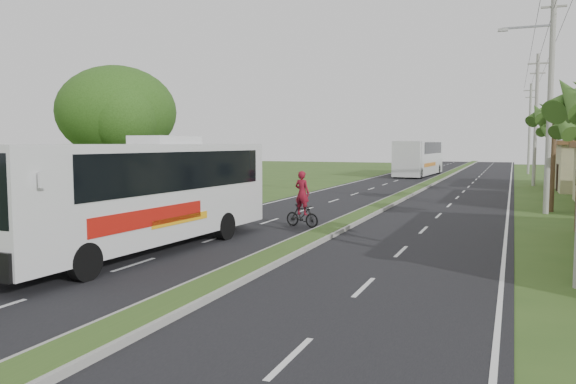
% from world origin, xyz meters
% --- Properties ---
extents(ground, '(180.00, 180.00, 0.00)m').
position_xyz_m(ground, '(0.00, 0.00, 0.00)').
color(ground, '#34531E').
rests_on(ground, ground).
extents(road_asphalt, '(14.00, 160.00, 0.02)m').
position_xyz_m(road_asphalt, '(0.00, 20.00, 0.01)').
color(road_asphalt, black).
rests_on(road_asphalt, ground).
extents(median_strip, '(1.20, 160.00, 0.18)m').
position_xyz_m(median_strip, '(0.00, 20.00, 0.10)').
color(median_strip, gray).
rests_on(median_strip, ground).
extents(lane_edge_left, '(0.12, 160.00, 0.01)m').
position_xyz_m(lane_edge_left, '(-6.70, 20.00, 0.00)').
color(lane_edge_left, silver).
rests_on(lane_edge_left, ground).
extents(lane_edge_right, '(0.12, 160.00, 0.01)m').
position_xyz_m(lane_edge_right, '(6.70, 20.00, 0.00)').
color(lane_edge_right, silver).
rests_on(lane_edge_right, ground).
extents(palm_verge_c, '(2.40, 2.40, 5.85)m').
position_xyz_m(palm_verge_c, '(8.80, 19.00, 5.12)').
color(palm_verge_c, '#473321').
rests_on(palm_verge_c, ground).
extents(palm_verge_d, '(2.40, 2.40, 5.25)m').
position_xyz_m(palm_verge_d, '(9.30, 28.00, 4.55)').
color(palm_verge_d, '#473321').
rests_on(palm_verge_d, ground).
extents(shade_tree, '(6.30, 6.00, 7.54)m').
position_xyz_m(shade_tree, '(-12.11, 10.02, 5.03)').
color(shade_tree, '#473321').
rests_on(shade_tree, ground).
extents(utility_pole_b, '(3.20, 0.28, 12.00)m').
position_xyz_m(utility_pole_b, '(8.47, 18.00, 6.26)').
color(utility_pole_b, gray).
rests_on(utility_pole_b, ground).
extents(utility_pole_c, '(1.60, 0.28, 11.00)m').
position_xyz_m(utility_pole_c, '(8.50, 38.00, 5.67)').
color(utility_pole_c, gray).
rests_on(utility_pole_c, ground).
extents(utility_pole_d, '(1.60, 0.28, 10.50)m').
position_xyz_m(utility_pole_d, '(8.50, 58.00, 5.42)').
color(utility_pole_d, gray).
rests_on(utility_pole_d, ground).
extents(coach_bus_main, '(3.17, 12.10, 3.87)m').
position_xyz_m(coach_bus_main, '(-4.38, 1.83, 2.13)').
color(coach_bus_main, silver).
rests_on(coach_bus_main, ground).
extents(coach_bus_far, '(3.53, 13.26, 3.83)m').
position_xyz_m(coach_bus_far, '(-2.87, 49.92, 2.17)').
color(coach_bus_far, silver).
rests_on(coach_bus_far, ground).
extents(motorcyclist, '(1.68, 0.81, 2.44)m').
position_xyz_m(motorcyclist, '(-1.49, 8.93, 0.94)').
color(motorcyclist, black).
rests_on(motorcyclist, ground).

